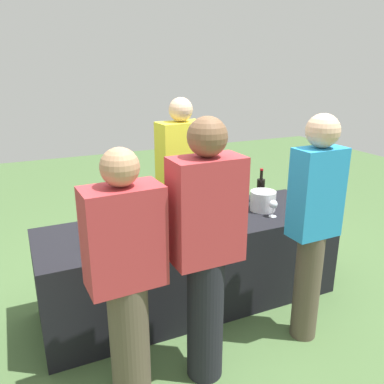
% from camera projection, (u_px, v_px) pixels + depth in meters
% --- Properties ---
extents(ground_plane, '(12.00, 12.00, 0.00)m').
position_uv_depth(ground_plane, '(192.00, 301.00, 3.42)').
color(ground_plane, '#476638').
extents(tasting_table, '(2.42, 0.78, 0.73)m').
position_uv_depth(tasting_table, '(192.00, 263.00, 3.30)').
color(tasting_table, black).
rests_on(tasting_table, ground_plane).
extents(wine_bottle_0, '(0.07, 0.07, 0.32)m').
position_uv_depth(wine_bottle_0, '(98.00, 214.00, 3.03)').
color(wine_bottle_0, black).
rests_on(wine_bottle_0, tasting_table).
extents(wine_bottle_1, '(0.08, 0.08, 0.33)m').
position_uv_depth(wine_bottle_1, '(122.00, 213.00, 3.05)').
color(wine_bottle_1, black).
rests_on(wine_bottle_1, tasting_table).
extents(wine_bottle_2, '(0.07, 0.07, 0.30)m').
position_uv_depth(wine_bottle_2, '(173.00, 207.00, 3.21)').
color(wine_bottle_2, black).
rests_on(wine_bottle_2, tasting_table).
extents(wine_bottle_3, '(0.07, 0.07, 0.31)m').
position_uv_depth(wine_bottle_3, '(202.00, 200.00, 3.35)').
color(wine_bottle_3, black).
rests_on(wine_bottle_3, tasting_table).
extents(wine_bottle_4, '(0.08, 0.08, 0.33)m').
position_uv_depth(wine_bottle_4, '(220.00, 200.00, 3.34)').
color(wine_bottle_4, black).
rests_on(wine_bottle_4, tasting_table).
extents(wine_bottle_5, '(0.07, 0.07, 0.31)m').
position_uv_depth(wine_bottle_5, '(233.00, 195.00, 3.47)').
color(wine_bottle_5, black).
rests_on(wine_bottle_5, tasting_table).
extents(wine_bottle_6, '(0.07, 0.07, 0.31)m').
position_uv_depth(wine_bottle_6, '(261.00, 190.00, 3.63)').
color(wine_bottle_6, black).
rests_on(wine_bottle_6, tasting_table).
extents(wine_glass_0, '(0.07, 0.07, 0.15)m').
position_uv_depth(wine_glass_0, '(90.00, 231.00, 2.74)').
color(wine_glass_0, silver).
rests_on(wine_glass_0, tasting_table).
extents(wine_glass_1, '(0.07, 0.07, 0.14)m').
position_uv_depth(wine_glass_1, '(105.00, 231.00, 2.77)').
color(wine_glass_1, silver).
rests_on(wine_glass_1, tasting_table).
extents(wine_glass_2, '(0.07, 0.07, 0.14)m').
position_uv_depth(wine_glass_2, '(120.00, 226.00, 2.86)').
color(wine_glass_2, silver).
rests_on(wine_glass_2, tasting_table).
extents(wine_glass_3, '(0.07, 0.07, 0.14)m').
position_uv_depth(wine_glass_3, '(205.00, 219.00, 2.98)').
color(wine_glass_3, silver).
rests_on(wine_glass_3, tasting_table).
extents(wine_glass_4, '(0.07, 0.07, 0.14)m').
position_uv_depth(wine_glass_4, '(273.00, 205.00, 3.26)').
color(wine_glass_4, silver).
rests_on(wine_glass_4, tasting_table).
extents(ice_bucket, '(0.22, 0.22, 0.17)m').
position_uv_depth(ice_bucket, '(263.00, 201.00, 3.42)').
color(ice_bucket, silver).
rests_on(ice_bucket, tasting_table).
extents(server_pouring, '(0.46, 0.28, 1.65)m').
position_uv_depth(server_pouring, '(181.00, 179.00, 3.82)').
color(server_pouring, brown).
rests_on(server_pouring, ground_plane).
extents(guest_0, '(0.44, 0.26, 1.54)m').
position_uv_depth(guest_0, '(126.00, 275.00, 2.22)').
color(guest_0, brown).
rests_on(guest_0, ground_plane).
extents(guest_1, '(0.42, 0.24, 1.68)m').
position_uv_depth(guest_1, '(206.00, 247.00, 2.36)').
color(guest_1, black).
rests_on(guest_1, ground_plane).
extents(guest_2, '(0.35, 0.22, 1.65)m').
position_uv_depth(guest_2, '(314.00, 221.00, 2.72)').
color(guest_2, brown).
rests_on(guest_2, ground_plane).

